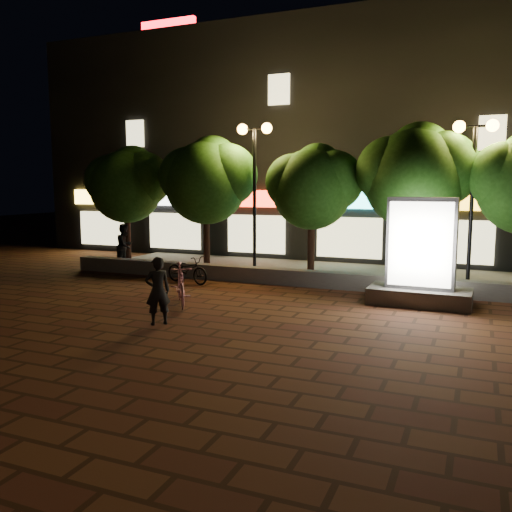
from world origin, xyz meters
The scene contains 15 objects.
ground centered at (0.00, 0.00, 0.00)m, with size 80.00×80.00×0.00m, color #502C19.
retaining_wall centered at (0.00, 4.00, 0.25)m, with size 16.00×0.45×0.50m, color slate.
sidewalk centered at (0.00, 6.50, 0.04)m, with size 16.00×5.00×0.08m, color slate.
building_block centered at (-0.01, 12.99, 5.00)m, with size 28.00×8.12×11.30m.
tree_far_left centered at (-6.95, 5.46, 3.29)m, with size 3.36×2.80×4.63m.
tree_left centered at (-3.45, 5.46, 3.44)m, with size 3.60×3.00×4.89m.
tree_mid centered at (0.55, 5.46, 3.22)m, with size 3.24×2.70×4.50m.
tree_right centered at (3.86, 5.46, 3.57)m, with size 3.72×3.10×5.07m.
street_lamp_left centered at (-1.50, 5.20, 4.03)m, with size 1.26×0.36×5.18m.
street_lamp_right centered at (5.50, 5.20, 3.89)m, with size 1.26×0.36×4.98m.
ad_kiosk centered at (4.36, 2.67, 1.15)m, with size 2.67×1.38×2.86m.
scooter_pink centered at (-1.49, 0.12, 0.56)m, with size 0.53×1.87×1.12m, color pink.
rider centered at (-0.96, -1.79, 0.78)m, with size 0.57×0.38×1.57m, color black.
scooter_parked centered at (-2.94, 3.00, 0.46)m, with size 0.60×1.73×0.91m, color black.
pedestrian centered at (-6.53, 4.58, 0.91)m, with size 0.80×0.63×1.65m, color black.
Camera 1 is at (5.72, -11.99, 3.19)m, focal length 37.57 mm.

